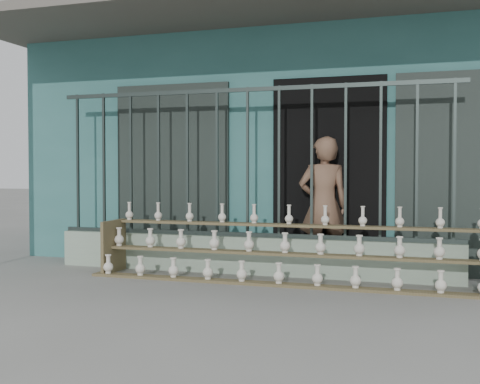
% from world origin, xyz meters
% --- Properties ---
extents(ground, '(60.00, 60.00, 0.00)m').
position_xyz_m(ground, '(0.00, 0.00, 0.00)').
color(ground, slate).
extents(workshop_building, '(7.40, 6.60, 3.21)m').
position_xyz_m(workshop_building, '(0.00, 4.23, 1.62)').
color(workshop_building, '#326A68').
rests_on(workshop_building, ground).
extents(parapet_wall, '(5.00, 0.20, 0.45)m').
position_xyz_m(parapet_wall, '(0.00, 1.30, 0.23)').
color(parapet_wall, '#90A890').
rests_on(parapet_wall, ground).
extents(security_fence, '(5.00, 0.04, 1.80)m').
position_xyz_m(security_fence, '(-0.00, 1.30, 1.35)').
color(security_fence, '#283330').
rests_on(security_fence, parapet_wall).
extents(shelf_rack, '(4.50, 0.68, 0.85)m').
position_xyz_m(shelf_rack, '(0.55, 0.89, 0.36)').
color(shelf_rack, brown).
rests_on(shelf_rack, ground).
extents(elderly_woman, '(0.70, 0.58, 1.66)m').
position_xyz_m(elderly_woman, '(0.88, 1.58, 0.83)').
color(elderly_woman, brown).
rests_on(elderly_woman, ground).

